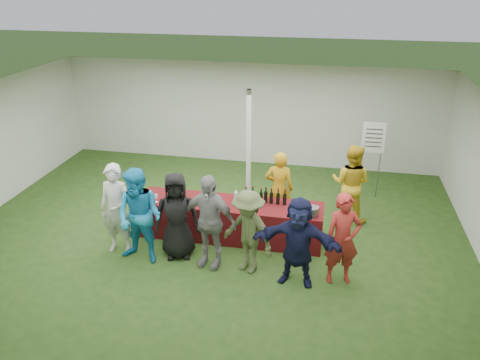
% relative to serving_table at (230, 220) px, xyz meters
% --- Properties ---
extents(ground, '(60.00, 60.00, 0.00)m').
position_rel_serving_table_xyz_m(ground, '(-0.35, -0.03, -0.38)').
color(ground, '#284719').
rests_on(ground, ground).
extents(tent, '(10.00, 10.00, 10.00)m').
position_rel_serving_table_xyz_m(tent, '(0.15, 1.17, 0.98)').
color(tent, white).
rests_on(tent, ground).
extents(serving_table, '(3.60, 0.80, 0.75)m').
position_rel_serving_table_xyz_m(serving_table, '(0.00, 0.00, 0.00)').
color(serving_table, maroon).
rests_on(serving_table, ground).
extents(wine_bottles, '(0.82, 0.13, 0.32)m').
position_rel_serving_table_xyz_m(wine_bottles, '(0.67, 0.13, 0.50)').
color(wine_bottles, black).
rests_on(wine_bottles, serving_table).
extents(wine_glasses, '(2.80, 0.15, 0.16)m').
position_rel_serving_table_xyz_m(wine_glasses, '(-0.38, -0.26, 0.49)').
color(wine_glasses, silver).
rests_on(wine_glasses, serving_table).
extents(water_bottle, '(0.07, 0.07, 0.23)m').
position_rel_serving_table_xyz_m(water_bottle, '(0.10, 0.08, 0.48)').
color(water_bottle, silver).
rests_on(water_bottle, serving_table).
extents(bar_towel, '(0.25, 0.18, 0.03)m').
position_rel_serving_table_xyz_m(bar_towel, '(1.57, 0.05, 0.39)').
color(bar_towel, white).
rests_on(bar_towel, serving_table).
extents(dump_bucket, '(0.22, 0.22, 0.18)m').
position_rel_serving_table_xyz_m(dump_bucket, '(1.59, -0.22, 0.46)').
color(dump_bucket, slate).
rests_on(dump_bucket, serving_table).
extents(wine_list_sign, '(0.50, 0.03, 1.80)m').
position_rel_serving_table_xyz_m(wine_list_sign, '(2.75, 2.38, 0.94)').
color(wine_list_sign, slate).
rests_on(wine_list_sign, ground).
extents(staff_pourer, '(0.59, 0.39, 1.59)m').
position_rel_serving_table_xyz_m(staff_pourer, '(0.86, 0.73, 0.42)').
color(staff_pourer, '#C18A13').
rests_on(staff_pourer, ground).
extents(staff_back, '(0.96, 0.84, 1.68)m').
position_rel_serving_table_xyz_m(staff_back, '(2.29, 1.18, 0.46)').
color(staff_back, gold).
rests_on(staff_back, ground).
extents(customer_0, '(0.66, 0.45, 1.75)m').
position_rel_serving_table_xyz_m(customer_0, '(-1.91, -0.91, 0.50)').
color(customer_0, beige).
rests_on(customer_0, ground).
extents(customer_1, '(0.97, 0.81, 1.79)m').
position_rel_serving_table_xyz_m(customer_1, '(-1.38, -1.12, 0.52)').
color(customer_1, '#1B8AC3').
rests_on(customer_1, ground).
extents(customer_2, '(0.92, 0.72, 1.65)m').
position_rel_serving_table_xyz_m(customer_2, '(-0.79, -0.84, 0.45)').
color(customer_2, black).
rests_on(customer_2, ground).
extents(customer_3, '(1.09, 0.61, 1.75)m').
position_rel_serving_table_xyz_m(customer_3, '(-0.15, -1.00, 0.50)').
color(customer_3, gray).
rests_on(customer_3, ground).
extents(customer_4, '(1.15, 0.95, 1.54)m').
position_rel_serving_table_xyz_m(customer_4, '(0.55, -1.05, 0.39)').
color(customer_4, '#4A552F').
rests_on(customer_4, ground).
extents(customer_5, '(1.50, 0.59, 1.58)m').
position_rel_serving_table_xyz_m(customer_5, '(1.41, -1.22, 0.42)').
color(customer_5, '#14183A').
rests_on(customer_5, ground).
extents(customer_6, '(0.67, 0.53, 1.63)m').
position_rel_serving_table_xyz_m(customer_6, '(2.13, -1.05, 0.44)').
color(customer_6, maroon).
rests_on(customer_6, ground).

